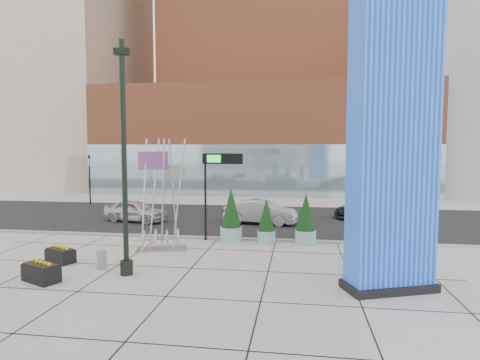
# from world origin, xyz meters

# --- Properties ---
(ground) EXTENTS (160.00, 160.00, 0.00)m
(ground) POSITION_xyz_m (0.00, 0.00, 0.00)
(ground) COLOR #9E9991
(ground) RESTS_ON ground
(street_asphalt) EXTENTS (80.00, 12.00, 0.02)m
(street_asphalt) POSITION_xyz_m (0.00, 10.00, 0.01)
(street_asphalt) COLOR black
(street_asphalt) RESTS_ON ground
(curb_edge) EXTENTS (80.00, 0.30, 0.12)m
(curb_edge) POSITION_xyz_m (0.00, 4.00, 0.06)
(curb_edge) COLOR gray
(curb_edge) RESTS_ON ground
(tower_podium) EXTENTS (34.00, 10.00, 11.00)m
(tower_podium) POSITION_xyz_m (1.00, 27.00, 5.50)
(tower_podium) COLOR #A2502F
(tower_podium) RESTS_ON ground
(tower_glass_front) EXTENTS (34.00, 0.60, 5.00)m
(tower_glass_front) POSITION_xyz_m (1.00, 22.20, 2.50)
(tower_glass_front) COLOR #8CA5B2
(tower_glass_front) RESTS_ON ground
(building_beige_left) EXTENTS (18.00, 20.00, 34.00)m
(building_beige_left) POSITION_xyz_m (-26.00, 34.00, 17.00)
(building_beige_left) COLOR tan
(building_beige_left) RESTS_ON ground
(blue_pylon) EXTENTS (3.21, 2.25, 9.80)m
(blue_pylon) POSITION_xyz_m (8.09, -2.34, 4.74)
(blue_pylon) COLOR #0D3ACD
(blue_pylon) RESTS_ON ground
(lamp_post) EXTENTS (0.56, 0.47, 8.51)m
(lamp_post) POSITION_xyz_m (-1.16, -2.09, 3.48)
(lamp_post) COLOR black
(lamp_post) RESTS_ON ground
(public_art_sculpture) EXTENTS (2.48, 1.72, 5.13)m
(public_art_sculpture) POSITION_xyz_m (-1.10, 1.60, 1.35)
(public_art_sculpture) COLOR #BBBDC0
(public_art_sculpture) RESTS_ON ground
(concrete_bollard) EXTENTS (0.39, 0.39, 0.75)m
(concrete_bollard) POSITION_xyz_m (-2.41, -1.57, 0.38)
(concrete_bollard) COLOR gray
(concrete_bollard) RESTS_ON ground
(overhead_street_sign) EXTENTS (2.07, 0.56, 4.41)m
(overhead_street_sign) POSITION_xyz_m (1.20, 3.80, 3.78)
(overhead_street_sign) COLOR black
(overhead_street_sign) RESTS_ON ground
(round_planter_east) EXTENTS (1.01, 1.01, 2.52)m
(round_planter_east) POSITION_xyz_m (5.47, 3.60, 1.19)
(round_planter_east) COLOR #89B3B8
(round_planter_east) RESTS_ON ground
(round_planter_mid) EXTENTS (0.90, 0.90, 2.25)m
(round_planter_mid) POSITION_xyz_m (3.56, 3.60, 1.07)
(round_planter_mid) COLOR #89B3B8
(round_planter_mid) RESTS_ON ground
(round_planter_west) EXTENTS (1.09, 1.09, 2.73)m
(round_planter_west) POSITION_xyz_m (1.80, 3.60, 1.29)
(round_planter_west) COLOR #89B3B8
(round_planter_west) RESTS_ON ground
(box_planter_north) EXTENTS (1.40, 1.09, 0.69)m
(box_planter_north) POSITION_xyz_m (-4.51, -0.98, 0.32)
(box_planter_north) COLOR black
(box_planter_north) RESTS_ON ground
(box_planter_south) EXTENTS (1.54, 1.19, 0.76)m
(box_planter_south) POSITION_xyz_m (-3.80, -3.25, 0.35)
(box_planter_south) COLOR black
(box_planter_south) RESTS_ON ground
(car_white_west) EXTENTS (4.30, 2.43, 1.38)m
(car_white_west) POSITION_xyz_m (-5.12, 8.12, 0.69)
(car_white_west) COLOR silver
(car_white_west) RESTS_ON ground
(car_silver_mid) EXTENTS (4.59, 2.15, 1.45)m
(car_silver_mid) POSITION_xyz_m (2.83, 8.50, 0.73)
(car_silver_mid) COLOR #A6A8AE
(car_silver_mid) RESTS_ON ground
(car_dark_east) EXTENTS (4.74, 2.39, 1.32)m
(car_dark_east) POSITION_xyz_m (9.72, 11.26, 0.66)
(car_dark_east) COLOR black
(car_dark_east) RESTS_ON ground
(traffic_signal) EXTENTS (0.15, 0.18, 4.10)m
(traffic_signal) POSITION_xyz_m (-12.00, 15.00, 2.30)
(traffic_signal) COLOR black
(traffic_signal) RESTS_ON ground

